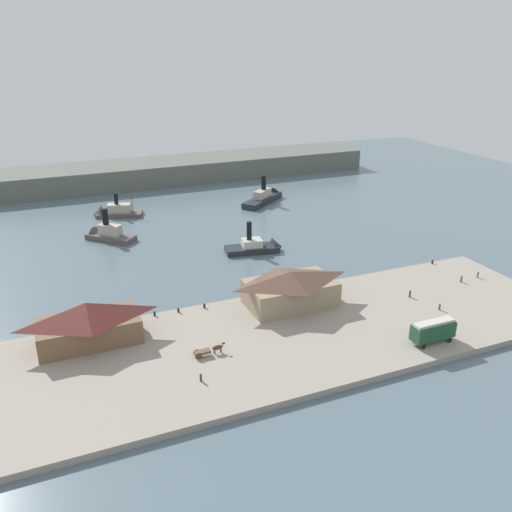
{
  "coord_description": "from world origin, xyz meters",
  "views": [
    {
      "loc": [
        -44.48,
        -101.72,
        52.79
      ],
      "look_at": [
        5.19,
        15.19,
        2.0
      ],
      "focal_mm": 37.95,
      "sensor_mm": 36.0,
      "label": 1
    }
  ],
  "objects": [
    {
      "name": "quay_promenade",
      "position": [
        0.0,
        -22.0,
        0.6
      ],
      "size": [
        110.0,
        36.0,
        1.2
      ],
      "primitive_type": "cube",
      "color": "#9E9384",
      "rests_on": "ground"
    },
    {
      "name": "pedestrian_walking_west",
      "position": [
        29.06,
        -25.21,
        1.9
      ],
      "size": [
        0.38,
        0.38,
        1.53
      ],
      "color": "#3D4C42",
      "rests_on": "quay_promenade"
    },
    {
      "name": "seawall_edge",
      "position": [
        0.0,
        -3.6,
        0.5
      ],
      "size": [
        110.0,
        0.8,
        1.0
      ],
      "primitive_type": "cube",
      "color": "gray",
      "rests_on": "ground"
    },
    {
      "name": "ferry_departing_north",
      "position": [
        30.6,
        66.46,
        1.59
      ],
      "size": [
        20.47,
        17.9,
        10.89
      ],
      "color": "#23282D",
      "rests_on": "ground"
    },
    {
      "name": "ground_plane",
      "position": [
        0.0,
        0.0,
        0.0
      ],
      "size": [
        320.0,
        320.0,
        0.0
      ],
      "primitive_type": "plane",
      "color": "slate"
    },
    {
      "name": "pedestrian_at_waters_edge",
      "position": [
        48.33,
        -15.73,
        1.95
      ],
      "size": [
        0.41,
        0.41,
        1.65
      ],
      "color": "#6B5B4C",
      "rests_on": "quay_promenade"
    },
    {
      "name": "mooring_post_center_west",
      "position": [
        -15.2,
        -5.43,
        1.65
      ],
      "size": [
        0.44,
        0.44,
        0.9
      ],
      "primitive_type": "cylinder",
      "color": "black",
      "rests_on": "quay_promenade"
    },
    {
      "name": "mooring_post_west",
      "position": [
        44.27,
        -4.83,
        1.65
      ],
      "size": [
        0.44,
        0.44,
        0.9
      ],
      "primitive_type": "cylinder",
      "color": "black",
      "rests_on": "quay_promenade"
    },
    {
      "name": "pedestrian_standing_center",
      "position": [
        27.2,
        -17.96,
        1.98
      ],
      "size": [
        0.42,
        0.42,
        1.71
      ],
      "color": "#4C3D33",
      "rests_on": "quay_promenade"
    },
    {
      "name": "pedestrian_near_cart",
      "position": [
        -23.74,
        -29.97,
        1.91
      ],
      "size": [
        0.39,
        0.39,
        1.56
      ],
      "color": "#33384C",
      "rests_on": "quay_promenade"
    },
    {
      "name": "ferry_mid_harbor",
      "position": [
        -21.77,
        70.02,
        1.24
      ],
      "size": [
        16.62,
        10.55,
        10.4
      ],
      "color": "#514C47",
      "rests_on": "ground"
    },
    {
      "name": "mooring_post_east",
      "position": [
        -25.5,
        -4.81,
        1.65
      ],
      "size": [
        0.44,
        0.44,
        0.9
      ],
      "primitive_type": "cylinder",
      "color": "black",
      "rests_on": "quay_promenade"
    },
    {
      "name": "ferry_shed_west_terminal",
      "position": [
        1.9,
        -10.87,
        4.97
      ],
      "size": [
        18.58,
        11.14,
        7.43
      ],
      "color": "#998466",
      "rests_on": "quay_promenade"
    },
    {
      "name": "ferry_shed_customs_shed",
      "position": [
        -38.75,
        -10.14,
        5.25
      ],
      "size": [
        18.47,
        9.76,
        7.96
      ],
      "color": "brown",
      "rests_on": "quay_promenade"
    },
    {
      "name": "horse_cart",
      "position": [
        -20.14,
        -22.96,
        2.13
      ],
      "size": [
        5.76,
        1.38,
        1.87
      ],
      "color": "brown",
      "rests_on": "quay_promenade"
    },
    {
      "name": "ferry_outer_harbor",
      "position": [
        -27.2,
        48.45,
        1.63
      ],
      "size": [
        14.46,
        14.49,
        10.7
      ],
      "color": "#514C47",
      "rests_on": "ground"
    },
    {
      "name": "far_headland",
      "position": [
        0.0,
        110.0,
        4.0
      ],
      "size": [
        180.0,
        24.0,
        8.0
      ],
      "primitive_type": "cube",
      "color": "#60665B",
      "rests_on": "ground"
    },
    {
      "name": "ferry_moored_east",
      "position": [
        9.12,
        22.65,
        1.31
      ],
      "size": [
        16.09,
        7.88,
        10.21
      ],
      "color": "#23282D",
      "rests_on": "ground"
    },
    {
      "name": "street_tram",
      "position": [
        19.01,
        -34.85,
        3.72
      ],
      "size": [
        8.41,
        2.97,
        4.32
      ],
      "color": "#1E4C2D",
      "rests_on": "quay_promenade"
    },
    {
      "name": "mooring_post_center_east",
      "position": [
        -20.67,
        -5.21,
        1.65
      ],
      "size": [
        0.44,
        0.44,
        0.9
      ],
      "primitive_type": "cylinder",
      "color": "black",
      "rests_on": "quay_promenade"
    },
    {
      "name": "pedestrian_near_east_shed",
      "position": [
        42.99,
        -16.21,
        1.94
      ],
      "size": [
        0.4,
        0.4,
        1.63
      ],
      "color": "#4C3D33",
      "rests_on": "quay_promenade"
    }
  ]
}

